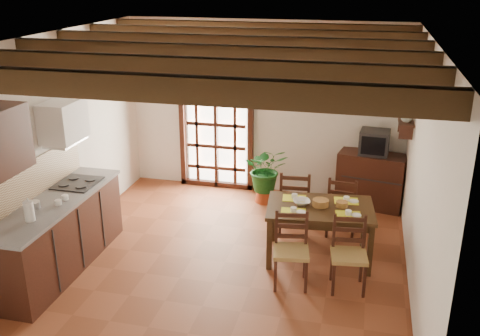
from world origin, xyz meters
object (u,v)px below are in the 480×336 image
(crt_tv, at_px, (374,142))
(potted_plant, at_px, (266,168))
(chair_near_right, at_px, (348,267))
(pendant_lamp, at_px, (327,99))
(dining_table, at_px, (320,213))
(sideboard, at_px, (371,180))
(chair_near_left, at_px, (291,263))
(chair_far_right, at_px, (342,216))
(chair_far_left, at_px, (294,213))
(kitchen_counter, at_px, (58,234))

(crt_tv, bearing_deg, potted_plant, -167.30)
(chair_near_right, relative_size, pendant_lamp, 1.04)
(dining_table, height_order, crt_tv, crt_tv)
(potted_plant, xyz_separation_m, pendant_lamp, (1.00, -1.50, 1.51))
(sideboard, xyz_separation_m, crt_tv, (0.00, -0.01, 0.62))
(chair_near_left, xyz_separation_m, chair_far_right, (0.51, 1.42, 0.00))
(chair_near_left, distance_m, chair_far_left, 1.35)
(chair_near_left, bearing_deg, chair_far_left, 86.69)
(kitchen_counter, xyz_separation_m, potted_plant, (2.10, 2.61, 0.10))
(chair_near_left, distance_m, pendant_lamp, 1.99)
(pendant_lamp, bearing_deg, chair_near_right, -61.36)
(kitchen_counter, bearing_deg, chair_far_left, 31.54)
(kitchen_counter, relative_size, pendant_lamp, 2.66)
(chair_near_left, distance_m, chair_near_right, 0.66)
(dining_table, distance_m, potted_plant, 1.88)
(potted_plant, bearing_deg, sideboard, 7.62)
(pendant_lamp, bearing_deg, dining_table, -90.00)
(chair_far_left, bearing_deg, crt_tv, -135.93)
(chair_far_right, bearing_deg, sideboard, -103.30)
(chair_far_left, bearing_deg, chair_far_right, -178.30)
(chair_near_left, bearing_deg, pendant_lamp, 62.88)
(kitchen_counter, bearing_deg, chair_far_right, 27.25)
(kitchen_counter, relative_size, chair_near_left, 2.54)
(potted_plant, bearing_deg, chair_near_left, -72.24)
(chair_far_left, xyz_separation_m, sideboard, (1.03, 1.18, 0.13))
(chair_near_left, distance_m, sideboard, 2.68)
(potted_plant, height_order, pendant_lamp, pendant_lamp)
(kitchen_counter, height_order, pendant_lamp, pendant_lamp)
(chair_far_right, bearing_deg, crt_tv, -103.39)
(dining_table, bearing_deg, chair_near_left, -116.12)
(kitchen_counter, xyz_separation_m, chair_far_left, (2.69, 1.65, -0.18))
(kitchen_counter, distance_m, chair_far_right, 3.77)
(sideboard, height_order, pendant_lamp, pendant_lamp)
(dining_table, height_order, chair_far_left, chair_far_left)
(dining_table, distance_m, chair_near_right, 0.83)
(chair_near_left, relative_size, chair_far_right, 0.99)
(pendant_lamp, bearing_deg, crt_tv, 69.91)
(dining_table, height_order, chair_far_right, chair_far_right)
(chair_far_left, distance_m, sideboard, 1.57)
(crt_tv, distance_m, potted_plant, 1.70)
(kitchen_counter, distance_m, chair_far_left, 3.16)
(kitchen_counter, height_order, sideboard, kitchen_counter)
(sideboard, relative_size, potted_plant, 0.52)
(dining_table, bearing_deg, sideboard, 64.76)
(chair_far_right, height_order, pendant_lamp, pendant_lamp)
(chair_far_left, bearing_deg, sideboard, -135.79)
(kitchen_counter, bearing_deg, chair_near_left, 6.10)
(chair_far_left, distance_m, chair_far_right, 0.66)
(chair_near_right, bearing_deg, kitchen_counter, 178.38)
(chair_near_right, relative_size, chair_far_right, 0.98)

